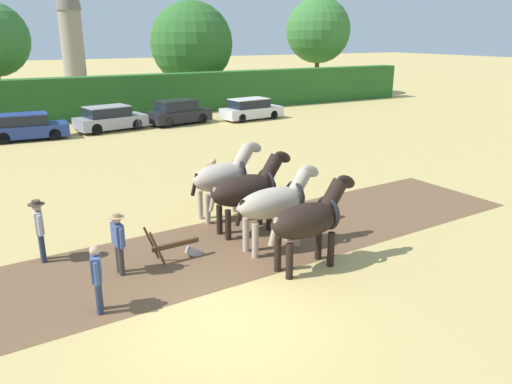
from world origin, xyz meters
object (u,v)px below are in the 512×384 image
at_px(farmer_beside_team, 214,177).
at_px(parked_car_far_right, 251,109).
at_px(tree_center_right, 318,30).
at_px(draft_horse_lead_right, 276,202).
at_px(plow, 180,248).
at_px(draft_horse_trail_left, 248,189).
at_px(parked_car_center_right, 110,119).
at_px(tree_center, 192,43).
at_px(parked_car_right, 178,113).
at_px(draft_horse_lead_left, 309,219).
at_px(farmer_onlooker_right, 39,226).
at_px(farmer_at_plow, 118,239).
at_px(draft_horse_trail_right, 224,177).
at_px(farmer_onlooker_left, 97,275).
at_px(parked_car_center, 27,127).

bearing_deg(farmer_beside_team, parked_car_far_right, 32.41).
relative_size(tree_center_right, draft_horse_lead_right, 3.26).
height_order(tree_center_right, plow, tree_center_right).
relative_size(draft_horse_trail_left, parked_car_center_right, 0.65).
relative_size(tree_center, tree_center_right, 0.92).
bearing_deg(plow, parked_car_far_right, 53.39).
bearing_deg(parked_car_right, farmer_beside_team, -117.35).
xyz_separation_m(tree_center, draft_horse_lead_left, (-9.73, -31.42, -3.66)).
xyz_separation_m(draft_horse_trail_left, parked_car_center_right, (0.39, 18.77, -0.59)).
xyz_separation_m(tree_center_right, draft_horse_lead_left, (-22.86, -31.59, -4.74)).
height_order(parked_car_center_right, parked_car_right, parked_car_right).
xyz_separation_m(draft_horse_lead_right, farmer_onlooker_right, (-5.77, 2.23, -0.36)).
height_order(farmer_at_plow, farmer_beside_team, farmer_at_plow).
xyz_separation_m(draft_horse_trail_right, farmer_at_plow, (-4.02, -2.42, -0.44)).
bearing_deg(farmer_onlooker_right, parked_car_right, 61.91).
bearing_deg(draft_horse_trail_right, tree_center_right, 46.19).
bearing_deg(tree_center_right, farmer_beside_team, -131.65).
xyz_separation_m(farmer_onlooker_left, parked_car_far_right, (14.95, 20.78, -0.17)).
distance_m(draft_horse_trail_right, farmer_beside_team, 1.71).
bearing_deg(farmer_onlooker_left, tree_center, 76.56).
height_order(draft_horse_trail_right, parked_car_right, draft_horse_trail_right).
distance_m(draft_horse_lead_right, farmer_at_plow, 4.23).
distance_m(draft_horse_lead_left, draft_horse_trail_left, 2.93).
distance_m(parked_car_center_right, parked_car_right, 4.53).
xyz_separation_m(draft_horse_lead_right, draft_horse_trail_left, (-0.08, 1.46, -0.01)).
height_order(farmer_beside_team, parked_car_center, farmer_beside_team).
bearing_deg(draft_horse_trail_left, farmer_beside_team, 81.44).
bearing_deg(draft_horse_lead_left, plow, 139.27).
bearing_deg(farmer_at_plow, parked_car_center_right, 72.65).
xyz_separation_m(plow, parked_car_right, (7.42, 19.80, 0.45)).
distance_m(farmer_beside_team, parked_car_center_right, 15.70).
bearing_deg(farmer_at_plow, parked_car_center, 86.32).
bearing_deg(draft_horse_trail_left, farmer_onlooker_right, 168.85).
bearing_deg(parked_car_center_right, tree_center, 34.75).
xyz_separation_m(draft_horse_lead_left, farmer_at_plow, (-4.28, 1.97, -0.38)).
bearing_deg(farmer_onlooker_left, draft_horse_trail_left, 39.21).
bearing_deg(plow, draft_horse_trail_right, 40.73).
relative_size(tree_center_right, draft_horse_trail_right, 3.44).
bearing_deg(tree_center, parked_car_center, -144.10).
bearing_deg(parked_car_far_right, draft_horse_trail_left, -125.04).
xyz_separation_m(farmer_at_plow, farmer_onlooker_right, (-1.59, 1.73, 0.05)).
distance_m(parked_car_center, parked_car_center_right, 4.81).
xyz_separation_m(draft_horse_trail_left, farmer_onlooker_left, (-4.95, -2.53, -0.45)).
distance_m(tree_center_right, draft_horse_lead_right, 38.17).
distance_m(draft_horse_trail_right, farmer_onlooker_left, 6.31).
distance_m(plow, parked_car_center_right, 19.87).
relative_size(draft_horse_trail_left, farmer_at_plow, 1.81).
bearing_deg(plow, draft_horse_lead_right, -16.05).
bearing_deg(draft_horse_trail_right, draft_horse_lead_left, -90.01).
bearing_deg(farmer_onlooker_left, plow, 46.06).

